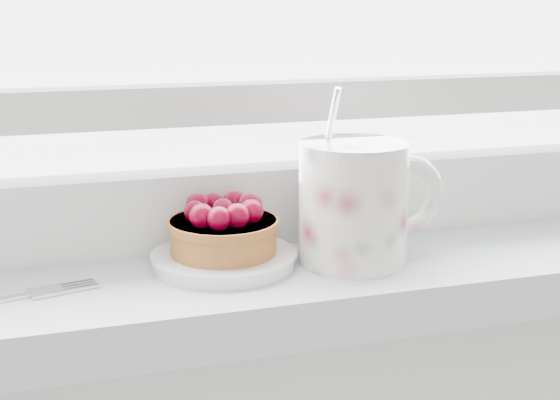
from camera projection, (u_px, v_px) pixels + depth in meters
name	position (u px, v px, depth m)	size (l,w,h in m)	color
saucer	(224.00, 259.00, 0.66)	(0.12, 0.12, 0.01)	white
raspberry_tart	(224.00, 228.00, 0.66)	(0.09, 0.09, 0.05)	brown
floral_mug	(357.00, 200.00, 0.66)	(0.14, 0.10, 0.15)	silver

